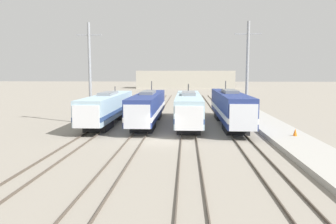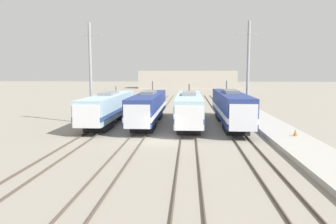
{
  "view_description": "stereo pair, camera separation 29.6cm",
  "coord_description": "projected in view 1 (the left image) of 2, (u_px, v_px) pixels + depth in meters",
  "views": [
    {
      "loc": [
        2.17,
        -29.94,
        6.31
      ],
      "look_at": [
        0.4,
        2.38,
        2.39
      ],
      "focal_mm": 35.0,
      "sensor_mm": 36.0,
      "label": 1
    },
    {
      "loc": [
        2.46,
        -29.93,
        6.31
      ],
      "look_at": [
        0.4,
        2.38,
        2.39
      ],
      "focal_mm": 35.0,
      "sensor_mm": 36.0,
      "label": 2
    }
  ],
  "objects": [
    {
      "name": "rail_pair_center_left",
      "position": [
        136.0,
        139.0,
        30.68
      ],
      "size": [
        1.51,
        120.0,
        0.15
      ],
      "color": "#4C4238",
      "rests_on": "ground_plane"
    },
    {
      "name": "depot_building",
      "position": [
        185.0,
        79.0,
        132.67
      ],
      "size": [
        38.61,
        11.17,
        6.97
      ],
      "color": "#B2AD9E",
      "rests_on": "ground_plane"
    },
    {
      "name": "rail_pair_center_right",
      "position": [
        189.0,
        140.0,
        30.41
      ],
      "size": [
        1.51,
        120.0,
        0.15
      ],
      "color": "#4C4238",
      "rests_on": "ground_plane"
    },
    {
      "name": "locomotive_center_left",
      "position": [
        148.0,
        107.0,
        39.96
      ],
      "size": [
        2.84,
        18.93,
        5.14
      ],
      "color": "black",
      "rests_on": "ground_plane"
    },
    {
      "name": "locomotive_far_left",
      "position": [
        107.0,
        108.0,
        40.07
      ],
      "size": [
        2.94,
        18.43,
        4.44
      ],
      "color": "#232326",
      "rests_on": "ground_plane"
    },
    {
      "name": "rail_pair_far_right",
      "position": [
        243.0,
        141.0,
        30.14
      ],
      "size": [
        1.5,
        120.0,
        0.15
      ],
      "color": "#4C4238",
      "rests_on": "ground_plane"
    },
    {
      "name": "locomotive_far_right",
      "position": [
        230.0,
        107.0,
        39.02
      ],
      "size": [
        2.84,
        19.66,
        5.21
      ],
      "color": "black",
      "rests_on": "ground_plane"
    },
    {
      "name": "rail_pair_far_left",
      "position": [
        84.0,
        139.0,
        30.95
      ],
      "size": [
        1.5,
        120.0,
        0.15
      ],
      "color": "#4C4238",
      "rests_on": "ground_plane"
    },
    {
      "name": "catenary_tower_left",
      "position": [
        90.0,
        72.0,
        39.57
      ],
      "size": [
        3.09,
        0.34,
        12.24
      ],
      "color": "gray",
      "rests_on": "ground_plane"
    },
    {
      "name": "locomotive_center_right",
      "position": [
        188.0,
        108.0,
        38.72
      ],
      "size": [
        2.92,
        18.29,
        4.81
      ],
      "color": "#232326",
      "rests_on": "ground_plane"
    },
    {
      "name": "ground_plane",
      "position": [
        162.0,
        140.0,
        30.56
      ],
      "size": [
        400.0,
        400.0,
        0.0
      ],
      "primitive_type": "plane",
      "color": "gray"
    },
    {
      "name": "platform",
      "position": [
        292.0,
        140.0,
        29.89
      ],
      "size": [
        4.0,
        120.0,
        0.42
      ],
      "color": "#A8A59E",
      "rests_on": "ground_plane"
    },
    {
      "name": "catenary_tower_right",
      "position": [
        247.0,
        72.0,
        38.54
      ],
      "size": [
        3.09,
        0.34,
        12.24
      ],
      "color": "gray",
      "rests_on": "ground_plane"
    },
    {
      "name": "traffic_cone",
      "position": [
        295.0,
        132.0,
        30.52
      ],
      "size": [
        0.39,
        0.39,
        0.67
      ],
      "color": "orange",
      "rests_on": "platform"
    }
  ]
}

